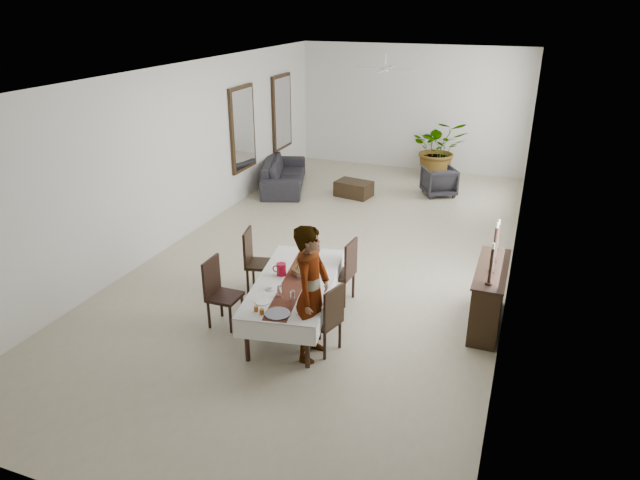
# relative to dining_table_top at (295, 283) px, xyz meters

# --- Properties ---
(floor) EXTENTS (6.00, 12.00, 0.00)m
(floor) POSITION_rel_dining_table_top_xyz_m (-0.25, 2.48, -0.64)
(floor) COLOR #B9B193
(floor) RESTS_ON ground
(ceiling) EXTENTS (6.00, 12.00, 0.02)m
(ceiling) POSITION_rel_dining_table_top_xyz_m (-0.25, 2.48, 2.56)
(ceiling) COLOR white
(ceiling) RESTS_ON wall_back
(wall_back) EXTENTS (6.00, 0.02, 3.20)m
(wall_back) POSITION_rel_dining_table_top_xyz_m (-0.25, 8.48, 0.96)
(wall_back) COLOR silver
(wall_back) RESTS_ON floor
(wall_front) EXTENTS (6.00, 0.02, 3.20)m
(wall_front) POSITION_rel_dining_table_top_xyz_m (-0.25, -3.52, 0.96)
(wall_front) COLOR silver
(wall_front) RESTS_ON floor
(wall_left) EXTENTS (0.02, 12.00, 3.20)m
(wall_left) POSITION_rel_dining_table_top_xyz_m (-3.25, 2.48, 0.96)
(wall_left) COLOR silver
(wall_left) RESTS_ON floor
(wall_right) EXTENTS (0.02, 12.00, 3.20)m
(wall_right) POSITION_rel_dining_table_top_xyz_m (2.75, 2.48, 0.96)
(wall_right) COLOR silver
(wall_right) RESTS_ON floor
(dining_table_top) EXTENTS (1.23, 2.24, 0.04)m
(dining_table_top) POSITION_rel_dining_table_top_xyz_m (0.00, 0.00, 0.00)
(dining_table_top) COLOR black
(dining_table_top) RESTS_ON table_leg_fl
(table_leg_fl) EXTENTS (0.07, 0.07, 0.62)m
(table_leg_fl) POSITION_rel_dining_table_top_xyz_m (-0.21, -1.06, -0.33)
(table_leg_fl) COLOR black
(table_leg_fl) RESTS_ON floor
(table_leg_fr) EXTENTS (0.07, 0.07, 0.62)m
(table_leg_fr) POSITION_rel_dining_table_top_xyz_m (0.56, -0.92, -0.33)
(table_leg_fr) COLOR black
(table_leg_fr) RESTS_ON floor
(table_leg_bl) EXTENTS (0.07, 0.07, 0.62)m
(table_leg_bl) POSITION_rel_dining_table_top_xyz_m (-0.56, 0.92, -0.33)
(table_leg_bl) COLOR black
(table_leg_bl) RESTS_ON floor
(table_leg_br) EXTENTS (0.07, 0.07, 0.62)m
(table_leg_br) POSITION_rel_dining_table_top_xyz_m (0.21, 1.06, -0.33)
(table_leg_br) COLOR black
(table_leg_br) RESTS_ON floor
(tablecloth_top) EXTENTS (1.42, 2.42, 0.01)m
(tablecloth_top) POSITION_rel_dining_table_top_xyz_m (0.00, 0.00, 0.03)
(tablecloth_top) COLOR silver
(tablecloth_top) RESTS_ON dining_table_top
(tablecloth_drape_left) EXTENTS (0.40, 2.24, 0.26)m
(tablecloth_drape_left) POSITION_rel_dining_table_top_xyz_m (-0.51, -0.09, -0.10)
(tablecloth_drape_left) COLOR silver
(tablecloth_drape_left) RESTS_ON dining_table_top
(tablecloth_drape_right) EXTENTS (0.40, 2.24, 0.26)m
(tablecloth_drape_right) POSITION_rel_dining_table_top_xyz_m (0.51, 0.09, -0.10)
(tablecloth_drape_right) COLOR white
(tablecloth_drape_right) RESTS_ON dining_table_top
(tablecloth_drape_near) EXTENTS (1.03, 0.19, 0.26)m
(tablecloth_drape_near) POSITION_rel_dining_table_top_xyz_m (0.20, -1.12, -0.10)
(tablecloth_drape_near) COLOR white
(tablecloth_drape_near) RESTS_ON dining_table_top
(tablecloth_drape_far) EXTENTS (1.03, 0.19, 0.26)m
(tablecloth_drape_far) POSITION_rel_dining_table_top_xyz_m (-0.20, 1.12, -0.10)
(tablecloth_drape_far) COLOR white
(tablecloth_drape_far) RESTS_ON dining_table_top
(table_runner) EXTENTS (0.68, 2.23, 0.00)m
(table_runner) POSITION_rel_dining_table_top_xyz_m (0.00, 0.00, 0.03)
(table_runner) COLOR #60291B
(table_runner) RESTS_ON tablecloth_top
(red_pitcher) EXTENTS (0.15, 0.15, 0.18)m
(red_pitcher) POSITION_rel_dining_table_top_xyz_m (-0.24, 0.09, 0.12)
(red_pitcher) COLOR maroon
(red_pitcher) RESTS_ON tablecloth_top
(pitcher_handle) EXTENTS (0.11, 0.04, 0.11)m
(pitcher_handle) POSITION_rel_dining_table_top_xyz_m (-0.31, 0.08, 0.12)
(pitcher_handle) COLOR maroon
(pitcher_handle) RESTS_ON red_pitcher
(wine_glass_near) EXTENTS (0.06, 0.06, 0.15)m
(wine_glass_near) POSITION_rel_dining_table_top_xyz_m (0.20, -0.55, 0.11)
(wine_glass_near) COLOR white
(wine_glass_near) RESTS_ON tablecloth_top
(wine_glass_mid) EXTENTS (0.06, 0.06, 0.15)m
(wine_glass_mid) POSITION_rel_dining_table_top_xyz_m (-0.00, -0.49, 0.11)
(wine_glass_mid) COLOR white
(wine_glass_mid) RESTS_ON tablecloth_top
(wine_glass_far) EXTENTS (0.06, 0.06, 0.15)m
(wine_glass_far) POSITION_rel_dining_table_top_xyz_m (0.04, 0.05, 0.11)
(wine_glass_far) COLOR white
(wine_glass_far) RESTS_ON tablecloth_top
(teacup_right) EXTENTS (0.08, 0.08, 0.05)m
(teacup_right) POSITION_rel_dining_table_top_xyz_m (0.35, -0.48, 0.06)
(teacup_right) COLOR white
(teacup_right) RESTS_ON saucer_right
(saucer_right) EXTENTS (0.13, 0.13, 0.01)m
(saucer_right) POSITION_rel_dining_table_top_xyz_m (0.35, -0.48, 0.04)
(saucer_right) COLOR white
(saucer_right) RESTS_ON tablecloth_top
(teacup_left) EXTENTS (0.08, 0.08, 0.05)m
(teacup_left) POSITION_rel_dining_table_top_xyz_m (-0.21, -0.35, 0.06)
(teacup_left) COLOR white
(teacup_left) RESTS_ON saucer_left
(saucer_left) EXTENTS (0.13, 0.13, 0.01)m
(saucer_left) POSITION_rel_dining_table_top_xyz_m (-0.21, -0.35, 0.04)
(saucer_left) COLOR silver
(saucer_left) RESTS_ON tablecloth_top
(plate_near_right) EXTENTS (0.21, 0.21, 0.01)m
(plate_near_right) POSITION_rel_dining_table_top_xyz_m (0.42, -0.73, 0.04)
(plate_near_right) COLOR white
(plate_near_right) RESTS_ON tablecloth_top
(bread_near_right) EXTENTS (0.08, 0.08, 0.08)m
(bread_near_right) POSITION_rel_dining_table_top_xyz_m (0.42, -0.73, 0.06)
(bread_near_right) COLOR tan
(bread_near_right) RESTS_ON plate_near_right
(plate_near_left) EXTENTS (0.21, 0.21, 0.01)m
(plate_near_left) POSITION_rel_dining_table_top_xyz_m (-0.15, -0.70, 0.04)
(plate_near_left) COLOR white
(plate_near_left) RESTS_ON tablecloth_top
(plate_far_left) EXTENTS (0.21, 0.21, 0.01)m
(plate_far_left) POSITION_rel_dining_table_top_xyz_m (-0.36, 0.43, 0.04)
(plate_far_left) COLOR silver
(plate_far_left) RESTS_ON tablecloth_top
(serving_tray) EXTENTS (0.32, 0.32, 0.02)m
(serving_tray) POSITION_rel_dining_table_top_xyz_m (0.16, -0.91, 0.04)
(serving_tray) COLOR #424247
(serving_tray) RESTS_ON tablecloth_top
(jam_jar_a) EXTENTS (0.06, 0.06, 0.07)m
(jam_jar_a) POSITION_rel_dining_table_top_xyz_m (-0.03, -0.97, 0.06)
(jam_jar_a) COLOR brown
(jam_jar_a) RESTS_ON tablecloth_top
(jam_jar_b) EXTENTS (0.06, 0.06, 0.07)m
(jam_jar_b) POSITION_rel_dining_table_top_xyz_m (-0.12, -0.93, 0.06)
(jam_jar_b) COLOR brown
(jam_jar_b) RESTS_ON tablecloth_top
(fruit_basket) EXTENTS (0.26, 0.26, 0.09)m
(fruit_basket) POSITION_rel_dining_table_top_xyz_m (0.01, 0.22, 0.08)
(fruit_basket) COLOR brown
(fruit_basket) RESTS_ON tablecloth_top
(fruit_red) EXTENTS (0.08, 0.08, 0.08)m
(fruit_red) POSITION_rel_dining_table_top_xyz_m (0.03, 0.25, 0.14)
(fruit_red) COLOR #A21016
(fruit_red) RESTS_ON fruit_basket
(fruit_green) EXTENTS (0.07, 0.07, 0.07)m
(fruit_green) POSITION_rel_dining_table_top_xyz_m (-0.03, 0.24, 0.14)
(fruit_green) COLOR #587B25
(fruit_green) RESTS_ON fruit_basket
(fruit_yellow) EXTENTS (0.07, 0.07, 0.07)m
(fruit_yellow) POSITION_rel_dining_table_top_xyz_m (0.01, 0.18, 0.14)
(fruit_yellow) COLOR yellow
(fruit_yellow) RESTS_ON fruit_basket
(chair_right_near_seat) EXTENTS (0.50, 0.50, 0.05)m
(chair_right_near_seat) POSITION_rel_dining_table_top_xyz_m (0.58, -0.48, -0.22)
(chair_right_near_seat) COLOR black
(chair_right_near_seat) RESTS_ON chair_right_near_leg_fl
(chair_right_near_leg_fl) EXTENTS (0.05, 0.05, 0.40)m
(chair_right_near_leg_fl) POSITION_rel_dining_table_top_xyz_m (0.70, -0.69, -0.44)
(chair_right_near_leg_fl) COLOR black
(chair_right_near_leg_fl) RESTS_ON floor
(chair_right_near_leg_fr) EXTENTS (0.05, 0.05, 0.40)m
(chair_right_near_leg_fr) POSITION_rel_dining_table_top_xyz_m (0.79, -0.37, -0.44)
(chair_right_near_leg_fr) COLOR black
(chair_right_near_leg_fr) RESTS_ON floor
(chair_right_near_leg_bl) EXTENTS (0.05, 0.05, 0.40)m
(chair_right_near_leg_bl) POSITION_rel_dining_table_top_xyz_m (0.38, -0.59, -0.44)
(chair_right_near_leg_bl) COLOR black
(chair_right_near_leg_bl) RESTS_ON floor
(chair_right_near_leg_br) EXTENTS (0.05, 0.05, 0.40)m
(chair_right_near_leg_br) POSITION_rel_dining_table_top_xyz_m (0.47, -0.28, -0.44)
(chair_right_near_leg_br) COLOR black
(chair_right_near_leg_br) RESTS_ON floor
(chair_right_near_back) EXTENTS (0.15, 0.40, 0.51)m
(chair_right_near_back) POSITION_rel_dining_table_top_xyz_m (0.76, -0.53, 0.06)
(chair_right_near_back) COLOR black
(chair_right_near_back) RESTS_ON chair_right_near_seat
(chair_right_far_seat) EXTENTS (0.46, 0.46, 0.05)m
(chair_right_far_seat) POSITION_rel_dining_table_top_xyz_m (0.35, 0.85, -0.20)
(chair_right_far_seat) COLOR black
(chair_right_far_seat) RESTS_ON chair_right_far_leg_fl
(chair_right_far_leg_fl) EXTENTS (0.05, 0.05, 0.42)m
(chair_right_far_leg_fl) POSITION_rel_dining_table_top_xyz_m (0.51, 0.66, -0.43)
(chair_right_far_leg_fl) COLOR black
(chair_right_far_leg_fl) RESTS_ON floor
(chair_right_far_leg_fr) EXTENTS (0.05, 0.05, 0.42)m
(chair_right_far_leg_fr) POSITION_rel_dining_table_top_xyz_m (0.54, 1.01, -0.43)
(chair_right_far_leg_fr) COLOR black
(chair_right_far_leg_fr) RESTS_ON floor
(chair_right_far_leg_bl) EXTENTS (0.05, 0.05, 0.42)m
(chair_right_far_leg_bl) POSITION_rel_dining_table_top_xyz_m (0.16, 0.69, -0.43)
(chair_right_far_leg_bl) COLOR black
(chair_right_far_leg_bl) RESTS_ON floor
(chair_right_far_leg_br) EXTENTS (0.05, 0.05, 0.42)m
(chair_right_far_leg_br) POSITION_rel_dining_table_top_xyz_m (0.19, 1.03, -0.43)
(chair_right_far_leg_br) COLOR black
(chair_right_far_leg_br) RESTS_ON floor
(chair_right_far_back) EXTENTS (0.07, 0.43, 0.54)m
(chair_right_far_back) POSITION_rel_dining_table_top_xyz_m (0.54, 0.83, 0.09)
(chair_right_far_back) COLOR black
(chair_right_far_back) RESTS_ON chair_right_far_seat
(chair_left_near_seat) EXTENTS (0.42, 0.42, 0.05)m
(chair_left_near_seat) POSITION_rel_dining_table_top_xyz_m (-0.90, -0.38, -0.20)
(chair_left_near_seat) COLOR black
(chair_left_near_seat) RESTS_ON chair_left_near_leg_fl
(chair_left_near_leg_fl) EXTENTS (0.04, 0.04, 0.41)m
(chair_left_near_leg_fl) POSITION_rel_dining_table_top_xyz_m (-1.07, -0.21, -0.43)
(chair_left_near_leg_fl) COLOR black
(chair_left_near_leg_fl) RESTS_ON floor
(chair_left_near_leg_fr) EXTENTS (0.04, 0.04, 0.41)m
(chair_left_near_leg_fr) POSITION_rel_dining_table_top_xyz_m (-1.07, -0.55, -0.43)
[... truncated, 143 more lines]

